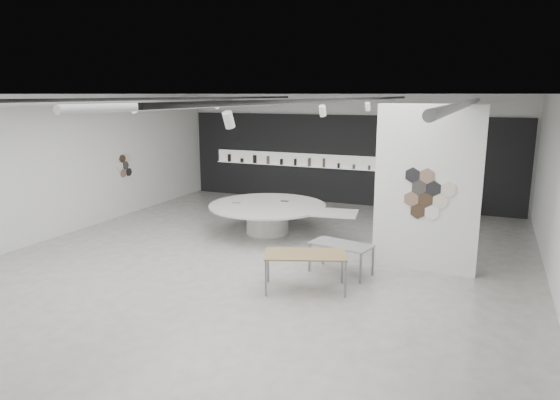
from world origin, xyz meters
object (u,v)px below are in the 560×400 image
at_px(display_island, 270,215).
at_px(kitchen_counter, 445,201).
at_px(sample_table_wood, 305,256).
at_px(partition_column, 427,189).
at_px(sample_table_stone, 341,246).

bearing_deg(display_island, kitchen_counter, 35.89).
xyz_separation_m(display_island, sample_table_wood, (2.32, -3.45, 0.15)).
bearing_deg(kitchen_counter, sample_table_wood, -110.77).
height_order(partition_column, kitchen_counter, partition_column).
relative_size(sample_table_stone, kitchen_counter, 0.89).
distance_m(display_island, sample_table_wood, 4.16).
relative_size(partition_column, kitchen_counter, 2.28).
xyz_separation_m(partition_column, kitchen_counter, (-0.05, 5.51, -1.37)).
height_order(partition_column, sample_table_wood, partition_column).
bearing_deg(sample_table_stone, sample_table_wood, -108.86).
bearing_deg(display_island, sample_table_stone, -49.01).
xyz_separation_m(partition_column, sample_table_wood, (-1.98, -2.14, -1.11)).
height_order(partition_column, sample_table_stone, partition_column).
relative_size(sample_table_wood, kitchen_counter, 1.12).
relative_size(sample_table_wood, sample_table_stone, 1.25).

